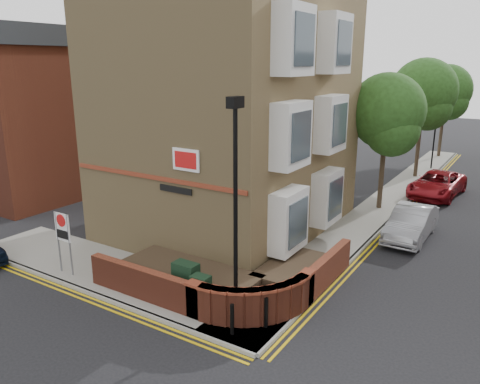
% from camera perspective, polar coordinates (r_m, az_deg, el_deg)
% --- Properties ---
extents(ground, '(120.00, 120.00, 0.00)m').
position_cam_1_polar(ground, '(14.13, -8.94, -15.55)').
color(ground, black).
rests_on(ground, ground).
extents(pavement_corner, '(13.00, 3.00, 0.12)m').
position_cam_1_polar(pavement_corner, '(17.25, -14.54, -9.63)').
color(pavement_corner, gray).
rests_on(pavement_corner, ground).
extents(pavement_main, '(2.00, 32.00, 0.12)m').
position_cam_1_polar(pavement_main, '(26.69, 17.76, -0.83)').
color(pavement_main, gray).
rests_on(pavement_main, ground).
extents(kerb_side, '(13.00, 0.15, 0.12)m').
position_cam_1_polar(kerb_side, '(16.38, -18.41, -11.36)').
color(kerb_side, gray).
rests_on(kerb_side, ground).
extents(kerb_main_near, '(0.15, 32.00, 0.12)m').
position_cam_1_polar(kerb_main_near, '(26.48, 19.84, -1.15)').
color(kerb_main_near, gray).
rests_on(kerb_main_near, ground).
extents(yellow_lines_side, '(13.00, 0.28, 0.01)m').
position_cam_1_polar(yellow_lines_side, '(16.27, -19.08, -11.83)').
color(yellow_lines_side, gold).
rests_on(yellow_lines_side, ground).
extents(yellow_lines_main, '(0.28, 32.00, 0.01)m').
position_cam_1_polar(yellow_lines_main, '(26.45, 20.36, -1.34)').
color(yellow_lines_main, gold).
rests_on(yellow_lines_main, ground).
extents(corner_building, '(8.95, 10.40, 13.60)m').
position_cam_1_polar(corner_building, '(20.25, -0.68, 12.65)').
color(corner_building, '#9A8052').
rests_on(corner_building, ground).
extents(garden_wall, '(6.80, 6.00, 1.20)m').
position_cam_1_polar(garden_wall, '(15.84, -2.87, -11.74)').
color(garden_wall, maroon).
rests_on(garden_wall, ground).
extents(lamppost, '(0.25, 0.50, 6.30)m').
position_cam_1_polar(lamppost, '(12.71, -0.55, -2.37)').
color(lamppost, black).
rests_on(lamppost, pavement_corner).
extents(utility_cabinet_large, '(0.80, 0.45, 1.20)m').
position_cam_1_polar(utility_cabinet_large, '(14.83, -6.60, -10.72)').
color(utility_cabinet_large, black).
rests_on(utility_cabinet_large, pavement_corner).
extents(utility_cabinet_small, '(0.55, 0.40, 1.10)m').
position_cam_1_polar(utility_cabinet_small, '(14.19, -4.79, -12.16)').
color(utility_cabinet_small, black).
rests_on(utility_cabinet_small, pavement_corner).
extents(bollard_near, '(0.11, 0.11, 0.90)m').
position_cam_1_polar(bollard_near, '(13.05, -0.97, -15.27)').
color(bollard_near, black).
rests_on(bollard_near, pavement_corner).
extents(bollard_far, '(0.11, 0.11, 0.90)m').
position_cam_1_polar(bollard_far, '(13.38, 3.20, -14.47)').
color(bollard_far, black).
rests_on(bollard_far, pavement_corner).
extents(zone_sign, '(0.72, 0.07, 2.20)m').
position_cam_1_polar(zone_sign, '(17.16, -20.79, -4.59)').
color(zone_sign, slate).
rests_on(zone_sign, pavement_corner).
extents(side_building, '(6.40, 10.40, 9.00)m').
position_cam_1_polar(side_building, '(28.84, -21.64, 9.11)').
color(side_building, maroon).
rests_on(side_building, ground).
extents(tree_near, '(3.64, 3.65, 6.70)m').
position_cam_1_polar(tree_near, '(23.95, 17.44, 8.75)').
color(tree_near, '#382B1E').
rests_on(tree_near, pavement_main).
extents(tree_mid, '(4.03, 4.03, 7.42)m').
position_cam_1_polar(tree_mid, '(31.67, 21.45, 10.80)').
color(tree_mid, '#382B1E').
rests_on(tree_mid, pavement_main).
extents(tree_far, '(3.81, 3.81, 7.00)m').
position_cam_1_polar(tree_far, '(39.55, 23.78, 10.90)').
color(tree_far, '#382B1E').
rests_on(tree_far, pavement_main).
extents(traffic_light_assembly, '(0.20, 0.16, 4.20)m').
position_cam_1_polar(traffic_light_assembly, '(34.73, 22.69, 6.99)').
color(traffic_light_assembly, black).
rests_on(traffic_light_assembly, pavement_main).
extents(silver_car_near, '(1.48, 4.16, 1.37)m').
position_cam_1_polar(silver_car_near, '(21.09, 20.14, -3.58)').
color(silver_car_near, '#97989E').
rests_on(silver_car_near, ground).
extents(red_car_main, '(2.68, 5.09, 1.37)m').
position_cam_1_polar(red_car_main, '(28.27, 22.88, 0.88)').
color(red_car_main, maroon).
rests_on(red_car_main, ground).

